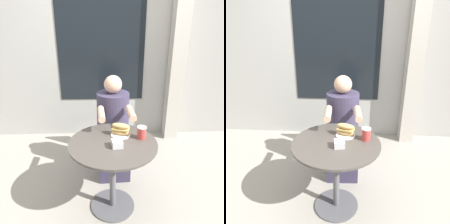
% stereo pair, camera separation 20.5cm
% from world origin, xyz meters
% --- Properties ---
extents(ground_plane, '(8.00, 8.00, 0.00)m').
position_xyz_m(ground_plane, '(0.00, 0.00, 0.00)').
color(ground_plane, gray).
extents(storefront_wall, '(8.00, 0.09, 2.80)m').
position_xyz_m(storefront_wall, '(-0.00, 1.60, 1.40)').
color(storefront_wall, '#9E9E99').
rests_on(storefront_wall, ground_plane).
extents(lattice_pillar, '(0.21, 0.21, 2.40)m').
position_xyz_m(lattice_pillar, '(0.97, 1.44, 1.20)').
color(lattice_pillar, '#B2ADA3').
rests_on(lattice_pillar, ground_plane).
extents(cafe_table, '(0.79, 0.79, 0.73)m').
position_xyz_m(cafe_table, '(0.00, 0.00, 0.54)').
color(cafe_table, '#47423D').
rests_on(cafe_table, ground_plane).
extents(diner_chair, '(0.40, 0.40, 0.87)m').
position_xyz_m(diner_chair, '(0.02, 0.94, 0.52)').
color(diner_chair, slate).
rests_on(diner_chair, ground_plane).
extents(seated_diner, '(0.39, 0.67, 1.19)m').
position_xyz_m(seated_diner, '(0.03, 0.59, 0.51)').
color(seated_diner, '#38334C').
rests_on(seated_diner, ground_plane).
extents(sandwich_on_plate, '(0.18, 0.18, 0.12)m').
position_xyz_m(sandwich_on_plate, '(0.08, 0.13, 0.78)').
color(sandwich_on_plate, white).
rests_on(sandwich_on_plate, cafe_table).
extents(drink_cup, '(0.08, 0.08, 0.12)m').
position_xyz_m(drink_cup, '(0.26, 0.07, 0.79)').
color(drink_cup, '#B73D38').
rests_on(drink_cup, cafe_table).
extents(napkin_box, '(0.10, 0.10, 0.06)m').
position_xyz_m(napkin_box, '(0.03, -0.07, 0.76)').
color(napkin_box, silver).
rests_on(napkin_box, cafe_table).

